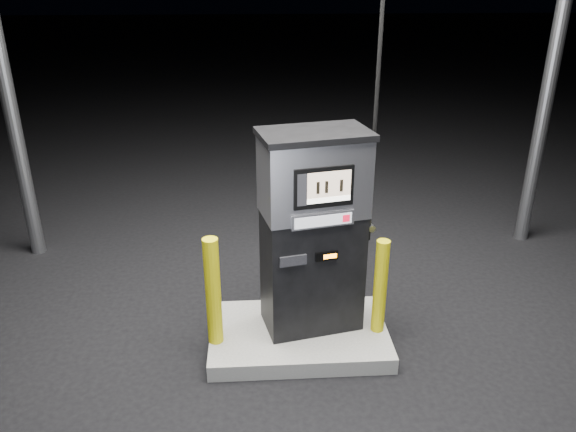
{
  "coord_description": "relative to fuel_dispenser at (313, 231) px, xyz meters",
  "views": [
    {
      "loc": [
        -0.37,
        -4.22,
        3.15
      ],
      "look_at": [
        -0.1,
        0.0,
        1.27
      ],
      "focal_mm": 35.0,
      "sensor_mm": 36.0,
      "label": 1
    }
  ],
  "objects": [
    {
      "name": "ground",
      "position": [
        -0.12,
        -0.1,
        -1.08
      ],
      "size": [
        80.0,
        80.0,
        0.0
      ],
      "primitive_type": "plane",
      "color": "black",
      "rests_on": "ground"
    },
    {
      "name": "pump_island",
      "position": [
        -0.12,
        -0.1,
        -1.01
      ],
      "size": [
        1.6,
        1.0,
        0.15
      ],
      "primitive_type": "cube",
      "color": "slate",
      "rests_on": "ground"
    },
    {
      "name": "fuel_dispenser",
      "position": [
        0.0,
        0.0,
        0.0
      ],
      "size": [
        1.04,
        0.71,
        3.76
      ],
      "rotation": [
        0.0,
        0.0,
        0.21
      ],
      "color": "black",
      "rests_on": "pump_island"
    },
    {
      "name": "bollard_left",
      "position": [
        -0.86,
        -0.23,
        -0.43
      ],
      "size": [
        0.15,
        0.15,
        0.99
      ],
      "primitive_type": "cylinder",
      "rotation": [
        0.0,
        0.0,
        -0.17
      ],
      "color": "#C7BC0B",
      "rests_on": "pump_island"
    },
    {
      "name": "bollard_right",
      "position": [
        0.58,
        -0.15,
        -0.48
      ],
      "size": [
        0.13,
        0.13,
        0.89
      ],
      "primitive_type": "cylinder",
      "rotation": [
        0.0,
        0.0,
        -0.07
      ],
      "color": "#C7BC0B",
      "rests_on": "pump_island"
    }
  ]
}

